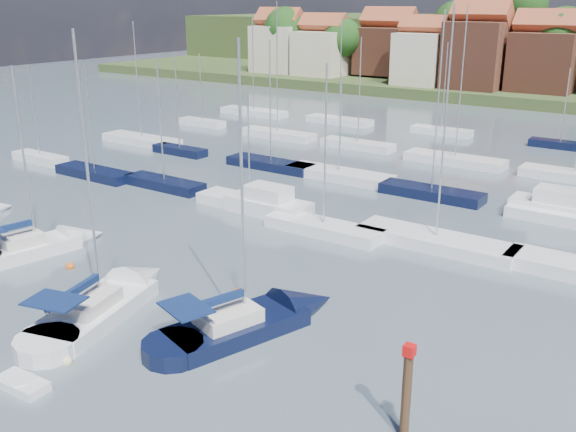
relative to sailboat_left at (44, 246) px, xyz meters
The scene contains 10 objects.
ground 37.15m from the sailboat_left, 69.79° to the left, with size 260.00×260.00×0.00m, color #495763.
sailboat_left is the anchor object (origin of this frame).
sailboat_centre 10.45m from the sailboat_left, 16.09° to the right, with size 5.96×12.11×15.90m.
sailboat_navy 17.98m from the sailboat_left, ahead, with size 6.25×11.55×15.52m.
tender 16.53m from the sailboat_left, 38.57° to the right, with size 2.51×1.27×0.53m.
timber_piling 28.09m from the sailboat_left, ahead, with size 0.40×0.40×6.24m.
buoy_d 15.14m from the sailboat_left, 31.72° to the right, with size 0.51×0.51×0.51m, color beige.
buoy_e 14.75m from the sailboat_left, ahead, with size 0.43×0.43×0.43m, color #D85914.
buoy_g 3.85m from the sailboat_left, 12.23° to the right, with size 0.54×0.54×0.54m, color #D85914.
marina_field 33.44m from the sailboat_left, 63.84° to the left, with size 79.62×41.41×15.93m.
Camera 1 is at (22.97, -18.20, 15.81)m, focal length 40.00 mm.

